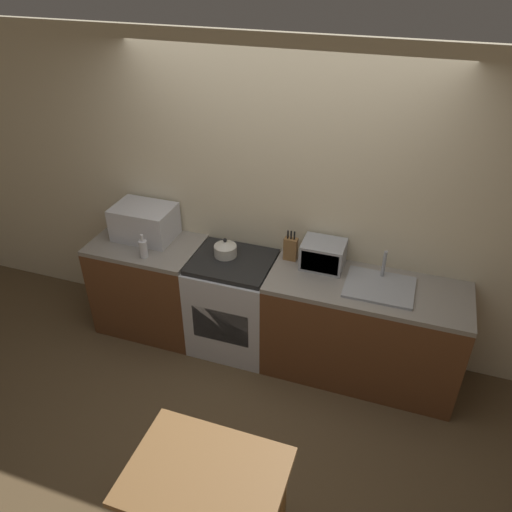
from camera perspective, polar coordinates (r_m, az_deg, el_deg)
ground_plane at (r=4.18m, az=-1.61°, el=-16.11°), size 16.00×16.00×0.00m
wall_back at (r=4.10m, az=2.80°, el=5.96°), size 10.00×0.06×2.60m
counter_left_run at (r=4.68m, az=-11.93°, el=-3.26°), size 0.94×0.62×0.90m
counter_right_run at (r=4.18m, az=11.98°, el=-8.34°), size 1.54×0.62×0.90m
stove_range at (r=4.37m, az=-2.59°, el=-5.41°), size 0.69×0.62×0.90m
kettle at (r=4.13m, az=-3.52°, el=0.87°), size 0.19×0.19×0.16m
microwave at (r=4.46m, az=-12.63°, el=3.79°), size 0.52×0.37×0.29m
bottle at (r=4.20m, az=-12.75°, el=0.86°), size 0.07×0.07×0.21m
knife_block at (r=4.07m, az=3.97°, el=0.85°), size 0.11×0.06×0.26m
toaster_oven at (r=4.01m, az=7.68°, el=0.15°), size 0.34×0.27×0.22m
sink_basin at (r=3.90m, az=13.95°, el=-3.35°), size 0.52×0.41×0.24m
dining_table at (r=3.00m, az=-5.72°, el=-24.72°), size 0.85×0.63×0.74m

